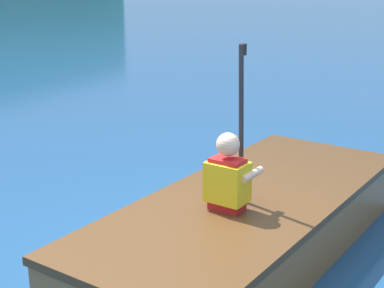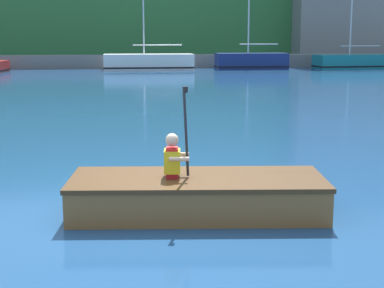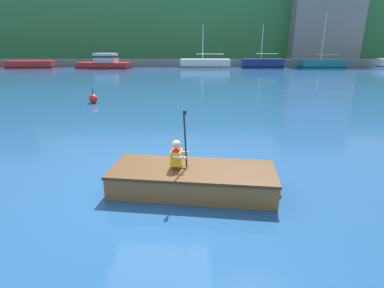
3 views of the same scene
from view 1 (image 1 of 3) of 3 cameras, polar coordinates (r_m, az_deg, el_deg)
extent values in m
cube|color=#935B2D|center=(4.69, 5.46, -7.85)|extent=(3.42, 1.65, 0.50)
cube|color=#513219|center=(4.61, 5.53, -5.37)|extent=(3.47, 1.70, 0.06)
cube|color=#513219|center=(4.61, 5.53, -5.48)|extent=(2.94, 1.37, 0.02)
cone|color=#935B2D|center=(6.02, 12.89, -2.31)|extent=(0.49, 0.49, 0.45)
cube|color=#935B2D|center=(4.42, 3.94, -6.61)|extent=(0.30, 1.21, 0.03)
cube|color=red|center=(4.26, 3.44, -3.93)|extent=(0.19, 0.26, 0.39)
cube|color=yellow|center=(4.25, 3.44, -3.68)|extent=(0.24, 0.31, 0.30)
sphere|color=beige|center=(4.16, 3.51, -0.04)|extent=(0.17, 0.17, 0.17)
cylinder|color=beige|center=(4.23, 5.83, -2.98)|extent=(0.26, 0.09, 0.06)
cylinder|color=beige|center=(4.38, 2.39, -2.23)|extent=(0.26, 0.09, 0.06)
cylinder|color=#232328|center=(4.28, 4.79, 1.89)|extent=(0.09, 0.05, 1.17)
cylinder|color=black|center=(4.18, 4.97, 9.14)|extent=(0.05, 0.05, 0.08)
camera|label=2|loc=(6.49, 92.09, 0.66)|focal=55.00mm
camera|label=3|loc=(5.68, 75.92, 11.68)|focal=28.00mm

